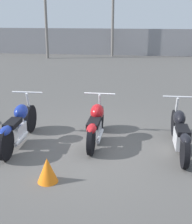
% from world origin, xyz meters
% --- Properties ---
extents(ground_plane, '(60.00, 60.00, 0.00)m').
position_xyz_m(ground_plane, '(0.00, 0.00, 0.00)').
color(ground_plane, '#514F4C').
extents(fence_back, '(40.00, 0.04, 1.66)m').
position_xyz_m(fence_back, '(0.00, 14.41, 0.83)').
color(fence_back, gray).
rests_on(fence_back, ground_plane).
extents(motorcycle_slot_1, '(0.71, 2.15, 1.01)m').
position_xyz_m(motorcycle_slot_1, '(-1.61, 0.06, 0.43)').
color(motorcycle_slot_1, black).
rests_on(motorcycle_slot_1, ground_plane).
extents(motorcycle_slot_2, '(0.72, 1.95, 0.96)m').
position_xyz_m(motorcycle_slot_2, '(0.01, 0.43, 0.42)').
color(motorcycle_slot_2, black).
rests_on(motorcycle_slot_2, ground_plane).
extents(motorcycle_slot_3, '(0.64, 2.18, 0.98)m').
position_xyz_m(motorcycle_slot_3, '(1.78, 0.18, 0.41)').
color(motorcycle_slot_3, black).
rests_on(motorcycle_slot_3, ground_plane).
extents(traffic_cone_near, '(0.35, 0.35, 0.44)m').
position_xyz_m(traffic_cone_near, '(-0.59, -1.36, 0.22)').
color(traffic_cone_near, orange).
rests_on(traffic_cone_near, ground_plane).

